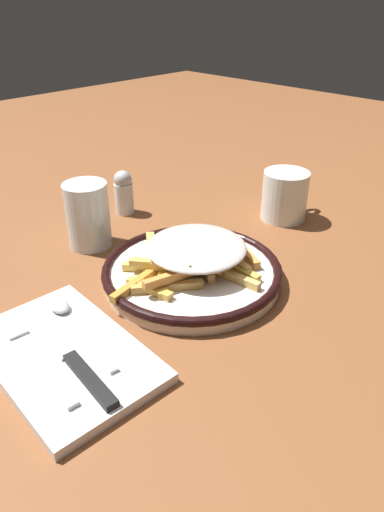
% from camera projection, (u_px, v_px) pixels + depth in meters
% --- Properties ---
extents(ground_plane, '(2.60, 2.60, 0.00)m').
position_uv_depth(ground_plane, '(192.00, 280.00, 0.65)').
color(ground_plane, brown).
extents(plate, '(0.25, 0.25, 0.03)m').
position_uv_depth(plate, '(192.00, 272.00, 0.64)').
color(plate, silver).
rests_on(plate, ground_plane).
extents(fries_heap, '(0.23, 0.20, 0.04)m').
position_uv_depth(fries_heap, '(195.00, 254.00, 0.63)').
color(fries_heap, orange).
rests_on(fries_heap, plate).
extents(napkin, '(0.15, 0.23, 0.01)m').
position_uv_depth(napkin, '(64.00, 355.00, 0.51)').
color(napkin, silver).
rests_on(napkin, ground_plane).
extents(fork, '(0.04, 0.18, 0.01)m').
position_uv_depth(fork, '(35.00, 356.00, 0.49)').
color(fork, silver).
rests_on(fork, napkin).
extents(knife, '(0.04, 0.21, 0.01)m').
position_uv_depth(knife, '(71.00, 358.00, 0.49)').
color(knife, black).
rests_on(knife, napkin).
extents(spoon, '(0.04, 0.15, 0.01)m').
position_uv_depth(spoon, '(71.00, 320.00, 0.54)').
color(spoon, silver).
rests_on(spoon, napkin).
extents(water_glass, '(0.07, 0.07, 0.10)m').
position_uv_depth(water_glass, '(88.00, 215.00, 0.71)').
color(water_glass, silver).
rests_on(water_glass, ground_plane).
extents(coffee_mug, '(0.10, 0.08, 0.08)m').
position_uv_depth(coffee_mug, '(285.00, 195.00, 0.80)').
color(coffee_mug, white).
rests_on(coffee_mug, ground_plane).
extents(salt_shaker, '(0.03, 0.03, 0.08)m').
position_uv_depth(salt_shaker, '(124.00, 192.00, 0.82)').
color(salt_shaker, silver).
rests_on(salt_shaker, ground_plane).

